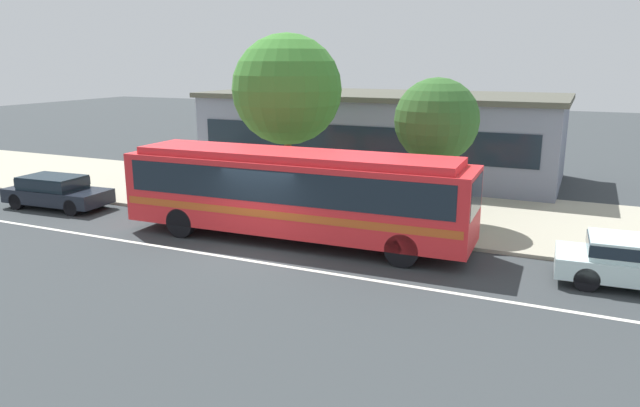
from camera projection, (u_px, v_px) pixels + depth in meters
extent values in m
plane|color=#33383B|center=(255.00, 252.00, 18.26)|extent=(120.00, 120.00, 0.00)
cube|color=#A29D89|center=(339.00, 202.00, 24.31)|extent=(60.00, 8.00, 0.12)
cube|color=silver|center=(241.00, 259.00, 17.55)|extent=(56.00, 0.16, 0.01)
cube|color=red|center=(294.00, 194.00, 18.97)|extent=(11.57, 2.75, 2.29)
cube|color=red|center=(293.00, 155.00, 18.67)|extent=(10.64, 2.43, 0.24)
cube|color=#19232D|center=(293.00, 180.00, 18.86)|extent=(10.88, 2.75, 1.01)
cube|color=#C6531F|center=(294.00, 207.00, 19.07)|extent=(11.34, 2.77, 0.24)
cube|color=#19232D|center=(475.00, 196.00, 16.73)|extent=(0.18, 2.12, 1.10)
cylinder|color=black|center=(419.00, 231.00, 18.72)|extent=(1.01, 0.31, 1.00)
cylinder|color=black|center=(402.00, 250.00, 16.81)|extent=(1.01, 0.31, 1.00)
cylinder|color=black|center=(215.00, 208.00, 21.56)|extent=(1.01, 0.31, 1.00)
cylinder|color=black|center=(181.00, 223.00, 19.65)|extent=(1.01, 0.31, 1.00)
cube|color=black|center=(58.00, 195.00, 23.52)|extent=(4.32, 1.99, 0.55)
cube|color=black|center=(53.00, 182.00, 23.47)|extent=(2.45, 1.67, 0.50)
cube|color=#19232D|center=(53.00, 182.00, 23.46)|extent=(2.49, 1.69, 0.32)
cylinder|color=black|center=(100.00, 199.00, 23.77)|extent=(0.65, 0.26, 0.64)
cylinder|color=black|center=(72.00, 208.00, 22.39)|extent=(0.65, 0.26, 0.64)
cylinder|color=black|center=(47.00, 194.00, 24.74)|extent=(0.65, 0.26, 0.64)
cylinder|color=black|center=(17.00, 201.00, 23.36)|extent=(0.65, 0.26, 0.64)
cylinder|color=black|center=(584.00, 260.00, 16.53)|extent=(0.65, 0.25, 0.64)
cylinder|color=black|center=(587.00, 279.00, 15.10)|extent=(0.65, 0.25, 0.64)
cylinder|color=navy|center=(383.00, 215.00, 20.44)|extent=(0.14, 0.14, 0.83)
cylinder|color=navy|center=(385.00, 217.00, 20.29)|extent=(0.14, 0.14, 0.83)
cylinder|color=#3F9352|center=(385.00, 196.00, 20.20)|extent=(0.48, 0.48, 0.61)
sphere|color=#DBB778|center=(385.00, 184.00, 20.10)|extent=(0.21, 0.21, 0.21)
cylinder|color=gray|center=(455.00, 201.00, 18.93)|extent=(0.08, 0.08, 2.51)
cube|color=yellow|center=(457.00, 169.00, 18.67)|extent=(0.13, 0.44, 0.56)
cylinder|color=brown|center=(288.00, 165.00, 23.86)|extent=(0.31, 0.31, 3.02)
sphere|color=#3D8030|center=(287.00, 89.00, 23.14)|extent=(4.34, 4.34, 4.34)
cylinder|color=brown|center=(434.00, 186.00, 20.92)|extent=(0.40, 0.40, 2.60)
sphere|color=#316129|center=(437.00, 120.00, 20.36)|extent=(2.94, 2.94, 2.94)
cube|color=slate|center=(380.00, 137.00, 30.12)|extent=(17.45, 7.27, 3.93)
cube|color=#19232D|center=(355.00, 142.00, 26.84)|extent=(16.05, 0.04, 1.41)
cube|color=#4C4C41|center=(381.00, 95.00, 29.63)|extent=(17.85, 7.67, 0.24)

